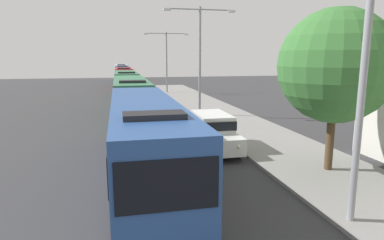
% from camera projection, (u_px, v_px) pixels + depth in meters
% --- Properties ---
extents(bus_lead, '(2.58, 12.43, 3.21)m').
position_uv_depth(bus_lead, '(145.00, 136.00, 13.32)').
color(bus_lead, '#284C8C').
rests_on(bus_lead, ground_plane).
extents(bus_second_in_line, '(2.58, 11.74, 3.21)m').
position_uv_depth(bus_second_in_line, '(131.00, 97.00, 26.20)').
color(bus_second_in_line, '#33724C').
rests_on(bus_second_in_line, ground_plane).
extents(bus_middle, '(2.58, 11.00, 3.21)m').
position_uv_depth(bus_middle, '(126.00, 84.00, 38.96)').
color(bus_middle, '#33724C').
rests_on(bus_middle, ground_plane).
extents(bus_fourth_in_line, '(2.58, 10.55, 3.21)m').
position_uv_depth(bus_fourth_in_line, '(124.00, 77.00, 51.86)').
color(bus_fourth_in_line, maroon).
rests_on(bus_fourth_in_line, ground_plane).
extents(bus_rear, '(2.58, 11.07, 3.21)m').
position_uv_depth(bus_rear, '(122.00, 73.00, 64.07)').
color(bus_rear, '#284C8C').
rests_on(bus_rear, ground_plane).
extents(bus_tail_end, '(2.58, 11.69, 3.21)m').
position_uv_depth(bus_tail_end, '(121.00, 71.00, 76.38)').
color(bus_tail_end, silver).
rests_on(bus_tail_end, ground_plane).
extents(white_suv, '(1.86, 5.08, 1.90)m').
position_uv_depth(white_suv, '(212.00, 130.00, 17.38)').
color(white_suv, white).
rests_on(white_suv, ground_plane).
extents(streetlamp_near, '(5.65, 0.28, 7.85)m').
position_uv_depth(streetlamp_near, '(366.00, 48.00, 8.80)').
color(streetlamp_near, gray).
rests_on(streetlamp_near, sidewalk).
extents(streetlamp_mid, '(5.63, 0.28, 8.37)m').
position_uv_depth(streetlamp_mid, '(200.00, 50.00, 26.28)').
color(streetlamp_mid, gray).
rests_on(streetlamp_mid, sidewalk).
extents(streetlamp_far, '(5.76, 0.28, 7.77)m').
position_uv_depth(streetlamp_far, '(166.00, 55.00, 43.87)').
color(streetlamp_far, gray).
rests_on(streetlamp_far, sidewalk).
extents(roadside_tree, '(4.53, 4.53, 6.51)m').
position_uv_depth(roadside_tree, '(336.00, 66.00, 13.30)').
color(roadside_tree, '#4C3823').
rests_on(roadside_tree, sidewalk).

